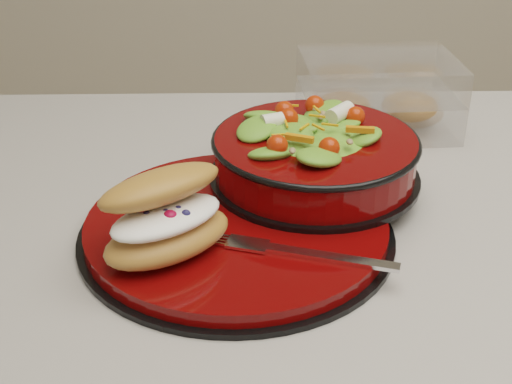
{
  "coord_description": "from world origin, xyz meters",
  "views": [
    {
      "loc": [
        -0.25,
        -0.63,
        1.29
      ],
      "look_at": [
        -0.24,
        -0.01,
        0.94
      ],
      "focal_mm": 50.0,
      "sensor_mm": 36.0,
      "label": 1
    }
  ],
  "objects_px": {
    "croissant": "(167,216)",
    "pastry_box": "(377,95)",
    "dinner_plate": "(237,228)",
    "fork": "(305,253)",
    "salad_bowl": "(315,149)"
  },
  "relations": [
    {
      "from": "croissant",
      "to": "pastry_box",
      "type": "bearing_deg",
      "value": 15.65
    },
    {
      "from": "dinner_plate",
      "to": "fork",
      "type": "relative_size",
      "value": 2.0
    },
    {
      "from": "salad_bowl",
      "to": "fork",
      "type": "relative_size",
      "value": 1.46
    },
    {
      "from": "croissant",
      "to": "fork",
      "type": "bearing_deg",
      "value": -42.26
    },
    {
      "from": "dinner_plate",
      "to": "pastry_box",
      "type": "xyz_separation_m",
      "value": [
        0.18,
        0.27,
        0.03
      ]
    },
    {
      "from": "dinner_plate",
      "to": "salad_bowl",
      "type": "relative_size",
      "value": 1.37
    },
    {
      "from": "croissant",
      "to": "pastry_box",
      "type": "height_order",
      "value": "same"
    },
    {
      "from": "salad_bowl",
      "to": "pastry_box",
      "type": "distance_m",
      "value": 0.21
    },
    {
      "from": "fork",
      "to": "croissant",
      "type": "bearing_deg",
      "value": 101.84
    },
    {
      "from": "dinner_plate",
      "to": "salad_bowl",
      "type": "distance_m",
      "value": 0.13
    },
    {
      "from": "pastry_box",
      "to": "fork",
      "type": "bearing_deg",
      "value": -113.69
    },
    {
      "from": "croissant",
      "to": "salad_bowl",
      "type": "bearing_deg",
      "value": 6.25
    },
    {
      "from": "dinner_plate",
      "to": "pastry_box",
      "type": "bearing_deg",
      "value": 55.8
    },
    {
      "from": "salad_bowl",
      "to": "dinner_plate",
      "type": "bearing_deg",
      "value": -134.38
    },
    {
      "from": "fork",
      "to": "salad_bowl",
      "type": "bearing_deg",
      "value": 8.74
    }
  ]
}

